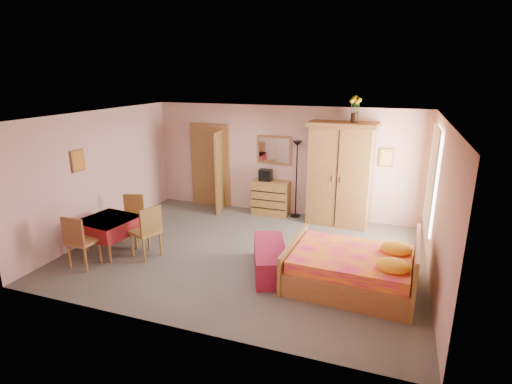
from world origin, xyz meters
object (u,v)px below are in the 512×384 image
at_px(bed, 351,259).
at_px(chair_east, 145,231).
at_px(chair_south, 83,241).
at_px(chair_west, 79,223).
at_px(dining_table, 110,235).
at_px(floor_lamp, 296,180).
at_px(wardrobe, 340,174).
at_px(chest_of_drawers, 271,198).
at_px(chair_north, 132,218).
at_px(wall_mirror, 274,150).
at_px(sunflower_vase, 355,109).
at_px(bench, 270,259).
at_px(stereo, 266,175).

height_order(bed, chair_east, chair_east).
bearing_deg(chair_south, chair_west, 137.57).
bearing_deg(dining_table, chair_south, -93.14).
height_order(floor_lamp, chair_south, floor_lamp).
bearing_deg(wardrobe, chest_of_drawers, -178.87).
relative_size(chest_of_drawers, chair_north, 0.96).
bearing_deg(wall_mirror, wardrobe, -7.08).
relative_size(sunflower_vase, bench, 0.40).
bearing_deg(bed, wardrobe, 104.98).
bearing_deg(floor_lamp, bed, -60.43).
bearing_deg(chair_west, chest_of_drawers, 115.19).
bearing_deg(wall_mirror, sunflower_vase, -5.61).
height_order(dining_table, chair_east, chair_east).
bearing_deg(chair_south, sunflower_vase, 41.82).
xyz_separation_m(wall_mirror, chair_east, (-1.50, -3.23, -1.05)).
distance_m(wardrobe, chair_west, 5.54).
bearing_deg(stereo, chest_of_drawers, 1.35).
xyz_separation_m(chair_south, chair_north, (0.06, 1.30, -0.03)).
bearing_deg(chair_west, bed, 71.79).
distance_m(floor_lamp, chair_east, 3.73).
bearing_deg(floor_lamp, chest_of_drawers, -177.75).
relative_size(stereo, bed, 0.15).
bearing_deg(bench, chair_west, -175.85).
xyz_separation_m(bench, chair_south, (-3.17, -0.90, 0.25)).
distance_m(bench, chair_north, 3.14).
distance_m(stereo, bed, 3.74).
height_order(bed, chair_south, chair_south).
distance_m(chest_of_drawers, chair_south, 4.38).
bearing_deg(chair_west, chair_east, 72.37).
bearing_deg(wardrobe, bed, -73.62).
bearing_deg(floor_lamp, sunflower_vase, -4.43).
xyz_separation_m(chest_of_drawers, floor_lamp, (0.61, 0.02, 0.50)).
xyz_separation_m(wall_mirror, sunflower_vase, (1.85, -0.28, 1.04)).
relative_size(floor_lamp, bench, 1.30).
relative_size(stereo, floor_lamp, 0.16).
height_order(wall_mirror, bench, wall_mirror).
xyz_separation_m(floor_lamp, bed, (1.63, -2.87, -0.45)).
bearing_deg(chair_south, dining_table, 87.32).
relative_size(stereo, wardrobe, 0.13).
bearing_deg(chair_north, chair_east, 125.28).
xyz_separation_m(dining_table, chair_south, (-0.04, -0.64, 0.15)).
distance_m(floor_lamp, dining_table, 4.28).
xyz_separation_m(stereo, chair_north, (-2.10, -2.43, -0.51)).
bearing_deg(chest_of_drawers, stereo, -178.74).
xyz_separation_m(chair_north, chair_east, (0.74, -0.59, 0.04)).
relative_size(chest_of_drawers, wall_mirror, 1.00).
height_order(floor_lamp, wardrobe, wardrobe).
relative_size(wall_mirror, chair_south, 0.90).
height_order(chest_of_drawers, chair_south, chair_south).
distance_m(floor_lamp, bed, 3.33).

